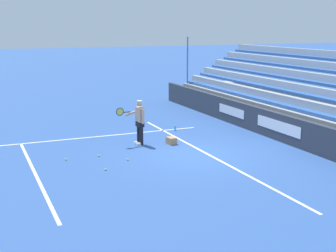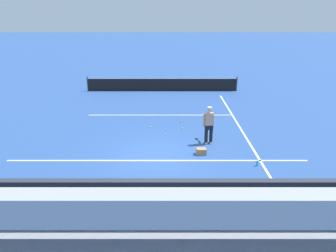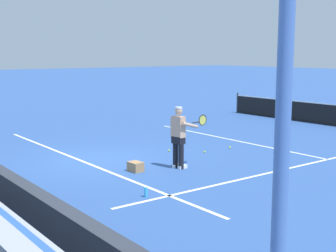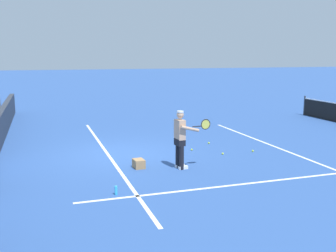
# 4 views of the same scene
# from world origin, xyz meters

# --- Properties ---
(ground_plane) EXTENTS (160.00, 160.00, 0.00)m
(ground_plane) POSITION_xyz_m (0.00, 0.00, 0.00)
(ground_plane) COLOR #2D5193
(court_baseline_white) EXTENTS (12.00, 0.10, 0.01)m
(court_baseline_white) POSITION_xyz_m (0.00, -0.50, 0.00)
(court_baseline_white) COLOR white
(court_baseline_white) RESTS_ON ground
(court_sideline_white) EXTENTS (0.10, 12.00, 0.01)m
(court_sideline_white) POSITION_xyz_m (4.11, 4.00, 0.00)
(court_sideline_white) COLOR white
(court_sideline_white) RESTS_ON ground
(court_service_line_white) EXTENTS (8.22, 0.10, 0.01)m
(court_service_line_white) POSITION_xyz_m (0.00, 5.50, 0.00)
(court_service_line_white) COLOR white
(court_service_line_white) RESTS_ON ground
(back_wall_sponsor_board) EXTENTS (23.15, 0.25, 1.10)m
(back_wall_sponsor_board) POSITION_xyz_m (0.01, -4.09, 0.55)
(back_wall_sponsor_board) COLOR #2D333D
(back_wall_sponsor_board) RESTS_ON ground
(tennis_player) EXTENTS (0.59, 1.03, 1.71)m
(tennis_player) POSITION_xyz_m (2.24, 1.27, 0.89)
(tennis_player) COLOR black
(tennis_player) RESTS_ON ground
(ball_box_cardboard) EXTENTS (0.42, 0.33, 0.26)m
(ball_box_cardboard) POSITION_xyz_m (1.81, 0.10, 0.13)
(ball_box_cardboard) COLOR #A87F51
(ball_box_cardboard) RESTS_ON ground
(tennis_ball_near_player) EXTENTS (0.07, 0.07, 0.07)m
(tennis_ball_near_player) POSITION_xyz_m (1.15, 3.17, 0.03)
(tennis_ball_near_player) COLOR #CCE533
(tennis_ball_near_player) RESTS_ON ground
(tennis_ball_toward_net) EXTENTS (0.07, 0.07, 0.07)m
(tennis_ball_toward_net) POSITION_xyz_m (0.30, 2.39, 0.03)
(tennis_ball_toward_net) COLOR #CCE533
(tennis_ball_toward_net) RESTS_ON ground
(tennis_ball_far_left) EXTENTS (0.07, 0.07, 0.07)m
(tennis_ball_far_left) POSITION_xyz_m (-0.48, 3.39, 0.03)
(tennis_ball_far_left) COLOR #CCE533
(tennis_ball_far_left) RESTS_ON ground
(tennis_ball_by_box) EXTENTS (0.07, 0.07, 0.07)m
(tennis_ball_by_box) POSITION_xyz_m (1.13, 4.33, 0.03)
(tennis_ball_by_box) COLOR #CCE533
(tennis_ball_by_box) RESTS_ON ground
(water_bottle) EXTENTS (0.07, 0.07, 0.22)m
(water_bottle) POSITION_xyz_m (3.86, -0.97, 0.11)
(water_bottle) COLOR #33B2E5
(water_bottle) RESTS_ON ground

